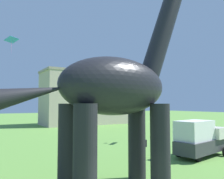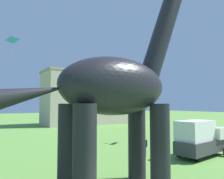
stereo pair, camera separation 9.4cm
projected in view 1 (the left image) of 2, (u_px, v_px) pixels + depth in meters
dinosaur_sculpture at (114, 86)px, 12.22m from camera, size 14.83×3.14×15.50m
parked_box_truck at (200, 138)px, 20.15m from camera, size 5.86×2.97×3.20m
person_vendor_side at (144, 145)px, 20.08m from camera, size 0.65×0.29×1.73m
kite_far_right at (12, 40)px, 22.51m from camera, size 1.50×1.44×1.61m
kite_high_right at (146, 96)px, 27.96m from camera, size 1.69×1.75×0.49m
background_building_block at (85, 98)px, 53.88m from camera, size 19.89×8.99×12.22m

